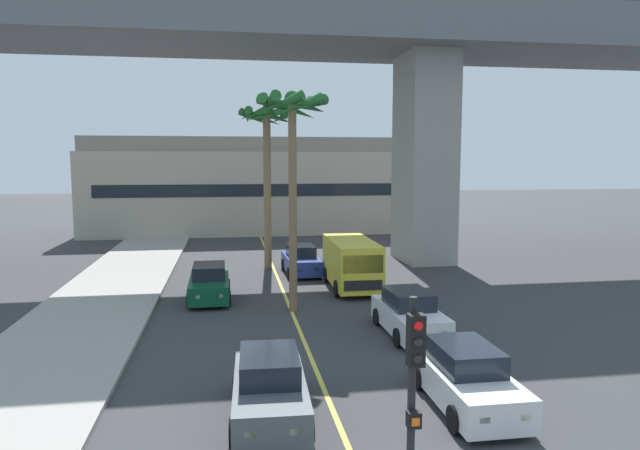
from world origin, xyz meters
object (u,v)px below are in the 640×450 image
object	(u,v)px
car_queue_second	(409,314)
palm_tree_near_median	(292,127)
car_queue_third	(270,389)
palm_tree_mid_median	(267,141)
car_queue_front	(209,284)
delivery_van	(351,262)
car_queue_fourth	(301,261)
traffic_light_median_near	(413,397)
car_queue_fifth	(466,379)

from	to	relation	value
car_queue_second	palm_tree_near_median	xyz separation A→B (m)	(-3.74, 3.72, 6.74)
car_queue_third	palm_tree_mid_median	world-z (taller)	palm_tree_mid_median
car_queue_front	delivery_van	bearing A→B (deg)	9.44
car_queue_fourth	delivery_van	size ratio (longest dim) A/B	0.79
traffic_light_median_near	palm_tree_near_median	distance (m)	15.76
car_queue_front	car_queue_third	distance (m)	12.23
delivery_van	car_queue_fifth	bearing A→B (deg)	-89.79
car_queue_fourth	traffic_light_median_near	distance (m)	22.79
car_queue_third	traffic_light_median_near	xyz separation A→B (m)	(1.73, -5.46, 1.99)
delivery_van	palm_tree_near_median	size ratio (longest dim) A/B	0.59
car_queue_front	car_queue_fourth	xyz separation A→B (m)	(4.76, 5.12, 0.00)
car_queue_second	palm_tree_near_median	world-z (taller)	palm_tree_near_median
car_queue_third	delivery_van	world-z (taller)	delivery_van
palm_tree_near_median	car_queue_fifth	bearing A→B (deg)	-71.35
delivery_van	palm_tree_mid_median	world-z (taller)	palm_tree_mid_median
car_queue_third	traffic_light_median_near	distance (m)	6.06
car_queue_second	car_queue_fifth	size ratio (longest dim) A/B	1.00
car_queue_front	car_queue_third	bearing A→B (deg)	-81.46
car_queue_fifth	palm_tree_mid_median	bearing A→B (deg)	100.74
car_queue_third	car_queue_second	bearing A→B (deg)	47.40
delivery_van	traffic_light_median_near	bearing A→B (deg)	-99.54
car_queue_front	car_queue_fourth	distance (m)	6.99
car_queue_second	traffic_light_median_near	xyz separation A→B (m)	(-3.65, -11.30, 1.99)
traffic_light_median_near	palm_tree_mid_median	bearing A→B (deg)	91.10
car_queue_front	traffic_light_median_near	distance (m)	18.02
car_queue_fourth	palm_tree_near_median	bearing A→B (deg)	-99.66
car_queue_front	palm_tree_near_median	world-z (taller)	palm_tree_near_median
car_queue_third	car_queue_fifth	world-z (taller)	same
car_queue_front	delivery_van	distance (m)	6.80
car_queue_third	car_queue_fifth	bearing A→B (deg)	-1.82
car_queue_third	car_queue_fifth	size ratio (longest dim) A/B	1.01
palm_tree_near_median	palm_tree_mid_median	bearing A→B (deg)	92.27
car_queue_third	traffic_light_median_near	size ratio (longest dim) A/B	0.99
delivery_van	car_queue_third	bearing A→B (deg)	-110.23
car_queue_second	car_queue_third	bearing A→B (deg)	-132.60
delivery_van	car_queue_front	bearing A→B (deg)	-170.56
traffic_light_median_near	palm_tree_near_median	world-z (taller)	palm_tree_near_median
car_queue_front	car_queue_fifth	size ratio (longest dim) A/B	1.00
car_queue_fourth	car_queue_fifth	xyz separation A→B (m)	(1.98, -17.37, 0.00)
car_queue_second	traffic_light_median_near	size ratio (longest dim) A/B	0.98
car_queue_second	palm_tree_near_median	distance (m)	8.56
delivery_van	traffic_light_median_near	world-z (taller)	traffic_light_median_near
car_queue_front	car_queue_third	xyz separation A→B (m)	(1.82, -12.10, 0.00)
car_queue_third	palm_tree_mid_median	size ratio (longest dim) A/B	0.45
car_queue_fourth	delivery_van	xyz separation A→B (m)	(1.93, -4.01, 0.57)
car_queue_front	palm_tree_mid_median	bearing A→B (deg)	66.43
car_queue_second	car_queue_fourth	world-z (taller)	same
palm_tree_mid_median	palm_tree_near_median	bearing A→B (deg)	-87.73
car_queue_front	delivery_van	size ratio (longest dim) A/B	0.78
car_queue_fifth	car_queue_third	bearing A→B (deg)	178.18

